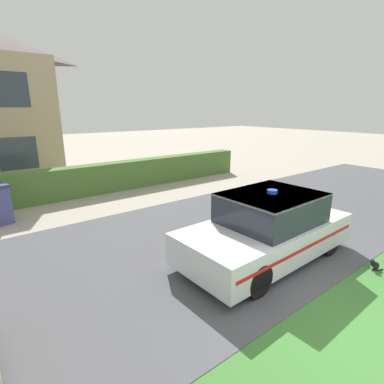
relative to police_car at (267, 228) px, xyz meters
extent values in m
plane|color=#A89E8E|center=(-0.80, -2.33, -0.71)|extent=(80.00, 80.00, 0.00)
cube|color=#4C4C51|center=(-0.80, 1.59, -0.70)|extent=(28.00, 6.23, 0.01)
cube|color=#3D7533|center=(-0.80, -2.60, -0.70)|extent=(28.00, 2.16, 0.01)
cube|color=#4C7233|center=(-0.03, 7.50, -0.14)|extent=(12.09, 0.64, 1.14)
cylinder|color=black|center=(-1.32, 0.78, -0.38)|extent=(0.62, 0.21, 0.62)
cylinder|color=black|center=(-1.28, -0.84, -0.38)|extent=(0.62, 0.21, 0.62)
cylinder|color=black|center=(1.21, 0.83, -0.38)|extent=(0.62, 0.21, 0.62)
cylinder|color=black|center=(1.25, -0.78, -0.38)|extent=(0.62, 0.21, 0.62)
cube|color=silver|center=(-0.03, 0.00, -0.19)|extent=(4.11, 1.91, 0.66)
cube|color=#232833|center=(0.08, 0.00, 0.45)|extent=(2.06, 1.68, 0.64)
cube|color=silver|center=(0.08, 0.00, 0.75)|extent=(2.06, 1.68, 0.04)
cube|color=red|center=(-0.05, 0.91, -0.14)|extent=(3.87, 0.09, 0.07)
cube|color=red|center=(-0.01, -0.91, -0.14)|extent=(3.87, 0.09, 0.07)
cylinder|color=blue|center=(0.08, 0.00, 0.81)|extent=(0.22, 0.22, 0.08)
ellipsoid|color=black|center=(1.37, -1.73, -0.62)|extent=(0.23, 0.19, 0.17)
ellipsoid|color=beige|center=(1.29, -1.71, -0.63)|extent=(0.08, 0.09, 0.09)
sphere|color=black|center=(1.28, -1.70, -0.51)|extent=(0.10, 0.10, 0.10)
cone|color=black|center=(1.29, -1.68, -0.47)|extent=(0.04, 0.04, 0.04)
cone|color=black|center=(1.28, -1.73, -0.47)|extent=(0.04, 0.04, 0.04)
cylinder|color=black|center=(1.41, -1.82, -0.69)|extent=(0.16, 0.08, 0.03)
cube|color=#333D47|center=(-3.22, 9.92, 0.78)|extent=(1.40, 0.02, 1.30)
cube|color=#333D47|center=(-3.22, 9.92, 3.22)|extent=(1.40, 0.02, 1.30)
camera|label=1|loc=(-5.02, -3.80, 2.51)|focal=28.00mm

